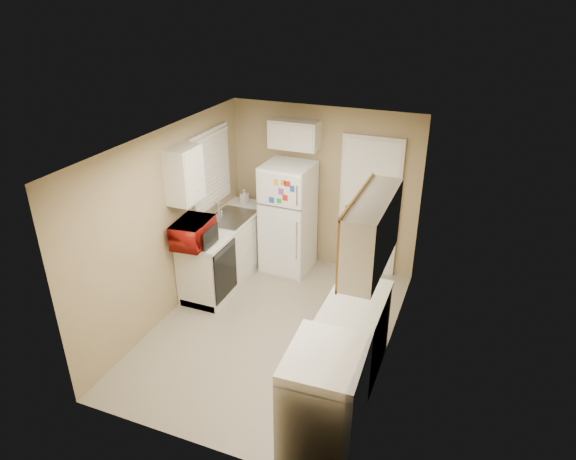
% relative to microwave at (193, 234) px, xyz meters
% --- Properties ---
extents(floor, '(3.80, 3.80, 0.00)m').
position_rel_microwave_xyz_m(floor, '(1.15, -0.15, -1.05)').
color(floor, '#B4AC96').
rests_on(floor, ground).
extents(ceiling, '(3.80, 3.80, 0.00)m').
position_rel_microwave_xyz_m(ceiling, '(1.15, -0.15, 1.35)').
color(ceiling, white).
rests_on(ceiling, floor).
extents(wall_left, '(3.80, 3.80, 0.00)m').
position_rel_microwave_xyz_m(wall_left, '(-0.25, -0.15, 0.15)').
color(wall_left, tan).
rests_on(wall_left, floor).
extents(wall_right, '(3.80, 3.80, 0.00)m').
position_rel_microwave_xyz_m(wall_right, '(2.55, -0.15, 0.15)').
color(wall_right, tan).
rests_on(wall_right, floor).
extents(wall_back, '(2.80, 2.80, 0.00)m').
position_rel_microwave_xyz_m(wall_back, '(1.15, 1.75, 0.15)').
color(wall_back, tan).
rests_on(wall_back, floor).
extents(wall_front, '(2.80, 2.80, 0.00)m').
position_rel_microwave_xyz_m(wall_front, '(1.15, -2.05, 0.15)').
color(wall_front, tan).
rests_on(wall_front, floor).
extents(left_counter, '(0.60, 1.80, 0.90)m').
position_rel_microwave_xyz_m(left_counter, '(0.05, 0.75, -0.60)').
color(left_counter, silver).
rests_on(left_counter, floor).
extents(dishwasher, '(0.03, 0.58, 0.72)m').
position_rel_microwave_xyz_m(dishwasher, '(0.34, 0.15, -0.56)').
color(dishwasher, black).
rests_on(dishwasher, floor).
extents(sink, '(0.54, 0.74, 0.16)m').
position_rel_microwave_xyz_m(sink, '(0.05, 0.90, -0.19)').
color(sink, gray).
rests_on(sink, left_counter).
extents(microwave, '(0.61, 0.38, 0.39)m').
position_rel_microwave_xyz_m(microwave, '(0.00, 0.00, 0.00)').
color(microwave, '#9F120C').
rests_on(microwave, left_counter).
extents(soap_bottle, '(0.12, 0.12, 0.22)m').
position_rel_microwave_xyz_m(soap_bottle, '(0.00, 1.46, -0.05)').
color(soap_bottle, silver).
rests_on(soap_bottle, left_counter).
extents(window_blinds, '(0.10, 0.98, 1.08)m').
position_rel_microwave_xyz_m(window_blinds, '(-0.21, 0.90, 0.55)').
color(window_blinds, silver).
rests_on(window_blinds, wall_left).
extents(upper_cabinet_left, '(0.30, 0.45, 0.70)m').
position_rel_microwave_xyz_m(upper_cabinet_left, '(-0.10, 0.07, 0.75)').
color(upper_cabinet_left, silver).
rests_on(upper_cabinet_left, wall_left).
extents(refrigerator, '(0.69, 0.68, 1.64)m').
position_rel_microwave_xyz_m(refrigerator, '(0.75, 1.35, -0.23)').
color(refrigerator, white).
rests_on(refrigerator, floor).
extents(cabinet_over_fridge, '(0.70, 0.30, 0.40)m').
position_rel_microwave_xyz_m(cabinet_over_fridge, '(0.75, 1.60, 0.95)').
color(cabinet_over_fridge, silver).
rests_on(cabinet_over_fridge, wall_back).
extents(interior_door, '(0.86, 0.06, 2.08)m').
position_rel_microwave_xyz_m(interior_door, '(1.85, 1.71, -0.03)').
color(interior_door, white).
rests_on(interior_door, floor).
extents(right_counter, '(0.60, 2.00, 0.90)m').
position_rel_microwave_xyz_m(right_counter, '(2.25, -0.95, -0.60)').
color(right_counter, silver).
rests_on(right_counter, floor).
extents(stove, '(0.71, 0.87, 1.02)m').
position_rel_microwave_xyz_m(stove, '(2.26, -1.55, -0.54)').
color(stove, white).
rests_on(stove, floor).
extents(upper_cabinet_right, '(0.30, 1.20, 0.70)m').
position_rel_microwave_xyz_m(upper_cabinet_right, '(2.40, -0.65, 0.75)').
color(upper_cabinet_right, silver).
rests_on(upper_cabinet_right, wall_right).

